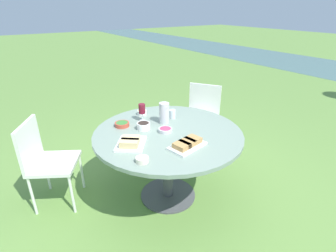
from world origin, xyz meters
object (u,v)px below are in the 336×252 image
Objects in this scene: dining_table at (168,142)px; wine_glass at (142,109)px; chair_near_left at (202,112)px; water_pitcher at (164,113)px; handbag at (146,135)px; chair_near_right at (45,157)px.

wine_glass is at bearing -168.29° from dining_table.
wine_glass reaches higher than chair_near_left.
water_pitcher reaches higher than wine_glass.
chair_near_left is 4.13× the size of water_pitcher.
handbag is at bearing -129.75° from chair_near_left.
chair_near_left reaches higher than dining_table.
chair_near_right is at bearing -109.74° from water_pitcher.
handbag is (-0.80, 0.46, -0.76)m from wine_glass.
wine_glass reaches higher than handbag.
chair_near_left is at bearing 50.25° from handbag.
dining_table is 1.21m from chair_near_right.
chair_near_right is (0.06, -2.04, 0.00)m from chair_near_left.
chair_near_right is at bearing -103.37° from wine_glass.
dining_table is 0.30m from water_pitcher.
dining_table is 1.20m from chair_near_left.
chair_near_right is (-0.60, -1.04, -0.13)m from dining_table.
chair_near_right is at bearing -88.36° from chair_near_left.
chair_near_left is (-0.66, 1.00, -0.13)m from dining_table.
water_pitcher is at bearing 156.75° from dining_table.
water_pitcher reaches higher than handbag.
water_pitcher reaches higher than dining_table.
water_pitcher is (0.46, -0.91, 0.35)m from chair_near_left.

